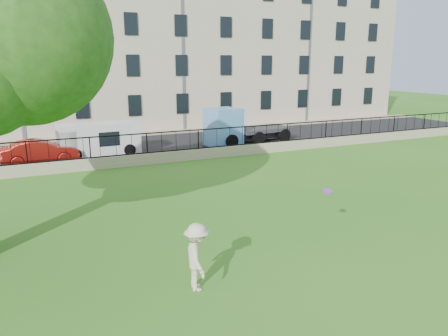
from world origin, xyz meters
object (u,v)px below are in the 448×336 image
man (197,257)px  white_van (99,140)px  red_sedan (40,152)px  frisbee (328,191)px  blue_truck (248,125)px

man → white_van: bearing=8.0°
red_sedan → white_van: 3.41m
frisbee → blue_truck: size_ratio=0.05×
man → red_sedan: size_ratio=0.43×
frisbee → man: bearing=-171.7°
frisbee → red_sedan: bearing=114.4°
red_sedan → blue_truck: 13.32m
frisbee → white_van: size_ratio=0.06×
frisbee → blue_truck: blue_truck is taller
red_sedan → white_van: (3.31, 0.77, 0.31)m
red_sedan → white_van: white_van is taller
man → frisbee: (4.36, 0.63, 0.94)m
man → blue_truck: (10.47, 17.17, 0.39)m
man → blue_truck: size_ratio=0.29×
red_sedan → white_van: bearing=-79.5°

